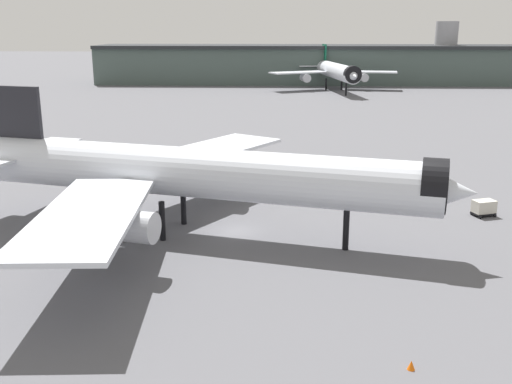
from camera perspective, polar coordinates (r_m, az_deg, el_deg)
name	(u,v)px	position (r m, az deg, el deg)	size (l,w,h in m)	color
ground	(234,232)	(62.57, -2.08, -3.80)	(900.00, 900.00, 0.00)	#56565B
airliner_near_gate	(190,173)	(60.46, -6.33, 1.78)	(54.20, 48.63, 14.62)	silver
airliner_far_taxiway	(336,71)	(201.29, 7.65, 11.40)	(43.50, 48.31, 14.64)	silver
terminal_building	(320,64)	(228.80, 6.13, 12.12)	(162.65, 26.64, 22.46)	#475651
service_truck_front	(75,162)	(90.92, -16.97, 2.74)	(4.69, 5.92, 3.00)	black
baggage_cart_trailing	(484,208)	(72.10, 20.99, -1.40)	(2.76, 2.50, 1.82)	black
traffic_cone_near_nose	(227,164)	(91.48, -2.82, 2.67)	(0.51, 0.51, 0.64)	#F2600C
traffic_cone_wingtip	(411,365)	(40.00, 14.64, -15.75)	(0.50, 0.50, 0.62)	#F2600C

